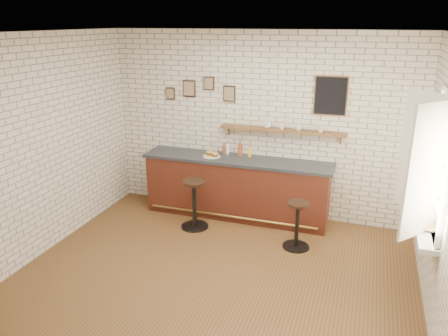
{
  "coord_description": "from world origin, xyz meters",
  "views": [
    {
      "loc": [
        1.68,
        -4.73,
        3.14
      ],
      "look_at": [
        -0.23,
        0.9,
        1.11
      ],
      "focal_mm": 35.0,
      "sensor_mm": 36.0,
      "label": 1
    }
  ],
  "objects_px": {
    "bar_counter": "(236,187)",
    "book_upper": "(424,226)",
    "bar_stool_right": "(297,224)",
    "book_lower": "(423,227)",
    "bitters_bottle_brown": "(224,150)",
    "bar_stool_left": "(194,203)",
    "bitters_bottle_white": "(227,149)",
    "sandwich_plate": "(212,156)",
    "shelf_cup_c": "(298,128)",
    "bitters_bottle_amber": "(240,149)",
    "condiment_bottle_yellow": "(250,152)",
    "shelf_cup_d": "(321,129)",
    "ciabatta_sandwich": "(212,154)",
    "shelf_cup_b": "(282,127)",
    "shelf_cup_a": "(268,125)"
  },
  "relations": [
    {
      "from": "bar_counter",
      "to": "book_upper",
      "type": "relative_size",
      "value": 14.36
    },
    {
      "from": "bar_stool_right",
      "to": "book_lower",
      "type": "height_order",
      "value": "book_lower"
    },
    {
      "from": "shelf_cup_d",
      "to": "bitters_bottle_white",
      "type": "bearing_deg",
      "value": -170.6
    },
    {
      "from": "ciabatta_sandwich",
      "to": "bitters_bottle_brown",
      "type": "distance_m",
      "value": 0.24
    },
    {
      "from": "bitters_bottle_amber",
      "to": "shelf_cup_b",
      "type": "height_order",
      "value": "shelf_cup_b"
    },
    {
      "from": "ciabatta_sandwich",
      "to": "book_upper",
      "type": "distance_m",
      "value": 3.42
    },
    {
      "from": "shelf_cup_b",
      "to": "book_lower",
      "type": "bearing_deg",
      "value": -105.68
    },
    {
      "from": "shelf_cup_d",
      "to": "bar_counter",
      "type": "bearing_deg",
      "value": -163.35
    },
    {
      "from": "bitters_bottle_white",
      "to": "condiment_bottle_yellow",
      "type": "relative_size",
      "value": 1.21
    },
    {
      "from": "bar_counter",
      "to": "book_lower",
      "type": "relative_size",
      "value": 13.43
    },
    {
      "from": "sandwich_plate",
      "to": "bitters_bottle_amber",
      "type": "distance_m",
      "value": 0.48
    },
    {
      "from": "ciabatta_sandwich",
      "to": "shelf_cup_a",
      "type": "distance_m",
      "value": 1.01
    },
    {
      "from": "bitters_bottle_white",
      "to": "bar_stool_left",
      "type": "height_order",
      "value": "bitters_bottle_white"
    },
    {
      "from": "bar_counter",
      "to": "bar_stool_right",
      "type": "relative_size",
      "value": 4.41
    },
    {
      "from": "shelf_cup_a",
      "to": "book_upper",
      "type": "height_order",
      "value": "shelf_cup_a"
    },
    {
      "from": "sandwich_plate",
      "to": "bar_stool_left",
      "type": "relative_size",
      "value": 0.36
    },
    {
      "from": "bitters_bottle_white",
      "to": "shelf_cup_b",
      "type": "relative_size",
      "value": 2.38
    },
    {
      "from": "condiment_bottle_yellow",
      "to": "shelf_cup_d",
      "type": "relative_size",
      "value": 1.78
    },
    {
      "from": "shelf_cup_a",
      "to": "sandwich_plate",
      "type": "bearing_deg",
      "value": -169.85
    },
    {
      "from": "bitters_bottle_white",
      "to": "shelf_cup_b",
      "type": "height_order",
      "value": "shelf_cup_b"
    },
    {
      "from": "bitters_bottle_brown",
      "to": "condiment_bottle_yellow",
      "type": "xyz_separation_m",
      "value": [
        0.45,
        -0.0,
        -0.0
      ]
    },
    {
      "from": "bitters_bottle_brown",
      "to": "ciabatta_sandwich",
      "type": "bearing_deg",
      "value": -123.89
    },
    {
      "from": "ciabatta_sandwich",
      "to": "bar_stool_left",
      "type": "bearing_deg",
      "value": -99.02
    },
    {
      "from": "book_upper",
      "to": "bitters_bottle_amber",
      "type": "bearing_deg",
      "value": 149.58
    },
    {
      "from": "sandwich_plate",
      "to": "condiment_bottle_yellow",
      "type": "distance_m",
      "value": 0.63
    },
    {
      "from": "bitters_bottle_brown",
      "to": "shelf_cup_a",
      "type": "relative_size",
      "value": 1.54
    },
    {
      "from": "bar_stool_right",
      "to": "book_upper",
      "type": "bearing_deg",
      "value": -28.07
    },
    {
      "from": "ciabatta_sandwich",
      "to": "bar_stool_left",
      "type": "relative_size",
      "value": 0.33
    },
    {
      "from": "sandwich_plate",
      "to": "condiment_bottle_yellow",
      "type": "relative_size",
      "value": 1.56
    },
    {
      "from": "condiment_bottle_yellow",
      "to": "shelf_cup_d",
      "type": "height_order",
      "value": "shelf_cup_d"
    },
    {
      "from": "bar_counter",
      "to": "bitters_bottle_brown",
      "type": "relative_size",
      "value": 16.05
    },
    {
      "from": "bar_stool_left",
      "to": "bitters_bottle_amber",
      "type": "bearing_deg",
      "value": 57.09
    },
    {
      "from": "sandwich_plate",
      "to": "shelf_cup_c",
      "type": "xyz_separation_m",
      "value": [
        1.35,
        0.24,
        0.53
      ]
    },
    {
      "from": "bar_stool_left",
      "to": "condiment_bottle_yellow",
      "type": "bearing_deg",
      "value": 49.21
    },
    {
      "from": "condiment_bottle_yellow",
      "to": "bar_stool_left",
      "type": "height_order",
      "value": "condiment_bottle_yellow"
    },
    {
      "from": "shelf_cup_c",
      "to": "shelf_cup_d",
      "type": "bearing_deg",
      "value": -100.71
    },
    {
      "from": "condiment_bottle_yellow",
      "to": "bar_stool_left",
      "type": "relative_size",
      "value": 0.23
    },
    {
      "from": "sandwich_plate",
      "to": "shelf_cup_c",
      "type": "bearing_deg",
      "value": 10.22
    },
    {
      "from": "bar_stool_left",
      "to": "book_lower",
      "type": "height_order",
      "value": "book_lower"
    },
    {
      "from": "shelf_cup_a",
      "to": "book_upper",
      "type": "xyz_separation_m",
      "value": [
        2.21,
        -1.77,
        -0.59
      ]
    },
    {
      "from": "bitters_bottle_white",
      "to": "shelf_cup_b",
      "type": "xyz_separation_m",
      "value": [
        0.88,
        0.04,
        0.44
      ]
    },
    {
      "from": "bar_counter",
      "to": "bitters_bottle_white",
      "type": "relative_size",
      "value": 14.32
    },
    {
      "from": "sandwich_plate",
      "to": "book_lower",
      "type": "height_order",
      "value": "sandwich_plate"
    },
    {
      "from": "book_lower",
      "to": "book_upper",
      "type": "relative_size",
      "value": 1.07
    },
    {
      "from": "bar_counter",
      "to": "bitters_bottle_white",
      "type": "bearing_deg",
      "value": 142.86
    },
    {
      "from": "bitters_bottle_amber",
      "to": "bar_stool_right",
      "type": "xyz_separation_m",
      "value": [
        1.13,
        -0.91,
        -0.74
      ]
    },
    {
      "from": "bitters_bottle_brown",
      "to": "bar_stool_left",
      "type": "height_order",
      "value": "bitters_bottle_brown"
    },
    {
      "from": "sandwich_plate",
      "to": "condiment_bottle_yellow",
      "type": "height_order",
      "value": "condiment_bottle_yellow"
    },
    {
      "from": "condiment_bottle_yellow",
      "to": "book_lower",
      "type": "xyz_separation_m",
      "value": [
        2.48,
        -1.72,
        -0.14
      ]
    },
    {
      "from": "bar_counter",
      "to": "shelf_cup_a",
      "type": "relative_size",
      "value": 24.75
    }
  ]
}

